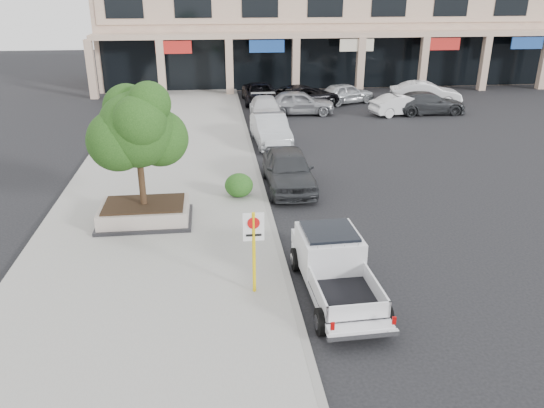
{
  "coord_description": "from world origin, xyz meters",
  "views": [
    {
      "loc": [
        -3.48,
        -13.37,
        7.78
      ],
      "look_at": [
        -1.76,
        1.5,
        1.58
      ],
      "focal_mm": 35.0,
      "sensor_mm": 36.0,
      "label": 1
    }
  ],
  "objects_px": {
    "curb_car_a": "(288,169)",
    "lot_car_e": "(345,93)",
    "lot_car_c": "(428,103)",
    "lot_car_d": "(303,96)",
    "planter_tree": "(141,129)",
    "lot_car_a": "(299,102)",
    "lot_car_f": "(425,93)",
    "curb_car_d": "(260,94)",
    "lot_car_b": "(401,105)",
    "pickup_truck": "(337,270)",
    "curb_car_b": "(271,130)",
    "planter": "(145,213)",
    "no_parking_sign": "(254,242)",
    "curb_car_c": "(265,109)"
  },
  "relations": [
    {
      "from": "pickup_truck",
      "to": "planter_tree",
      "type": "bearing_deg",
      "value": 133.42
    },
    {
      "from": "no_parking_sign",
      "to": "lot_car_e",
      "type": "xyz_separation_m",
      "value": [
        8.5,
        24.35,
        -0.91
      ]
    },
    {
      "from": "curb_car_a",
      "to": "lot_car_e",
      "type": "xyz_separation_m",
      "value": [
        6.41,
        16.24,
        -0.08
      ]
    },
    {
      "from": "planter_tree",
      "to": "pickup_truck",
      "type": "distance_m",
      "value": 8.07
    },
    {
      "from": "curb_car_a",
      "to": "curb_car_b",
      "type": "height_order",
      "value": "curb_car_a"
    },
    {
      "from": "lot_car_b",
      "to": "lot_car_f",
      "type": "xyz_separation_m",
      "value": [
        2.7,
        2.84,
        0.13
      ]
    },
    {
      "from": "lot_car_c",
      "to": "lot_car_d",
      "type": "distance_m",
      "value": 8.21
    },
    {
      "from": "curb_car_d",
      "to": "lot_car_b",
      "type": "bearing_deg",
      "value": -29.08
    },
    {
      "from": "planter",
      "to": "pickup_truck",
      "type": "height_order",
      "value": "pickup_truck"
    },
    {
      "from": "lot_car_f",
      "to": "lot_car_a",
      "type": "bearing_deg",
      "value": 113.42
    },
    {
      "from": "planter",
      "to": "curb_car_c",
      "type": "bearing_deg",
      "value": 69.15
    },
    {
      "from": "curb_car_b",
      "to": "lot_car_e",
      "type": "relative_size",
      "value": 1.11
    },
    {
      "from": "no_parking_sign",
      "to": "curb_car_a",
      "type": "distance_m",
      "value": 8.42
    },
    {
      "from": "curb_car_a",
      "to": "lot_car_d",
      "type": "distance_m",
      "value": 15.65
    },
    {
      "from": "planter_tree",
      "to": "lot_car_d",
      "type": "xyz_separation_m",
      "value": [
        8.58,
        18.3,
        -2.65
      ]
    },
    {
      "from": "no_parking_sign",
      "to": "lot_car_a",
      "type": "relative_size",
      "value": 0.51
    },
    {
      "from": "lot_car_c",
      "to": "lot_car_d",
      "type": "bearing_deg",
      "value": 69.5
    },
    {
      "from": "planter_tree",
      "to": "curb_car_a",
      "type": "height_order",
      "value": "planter_tree"
    },
    {
      "from": "planter_tree",
      "to": "lot_car_d",
      "type": "relative_size",
      "value": 0.73
    },
    {
      "from": "planter",
      "to": "lot_car_e",
      "type": "bearing_deg",
      "value": 58.48
    },
    {
      "from": "curb_car_d",
      "to": "lot_car_f",
      "type": "distance_m",
      "value": 11.56
    },
    {
      "from": "planter_tree",
      "to": "pickup_truck",
      "type": "bearing_deg",
      "value": -44.51
    },
    {
      "from": "planter",
      "to": "curb_car_c",
      "type": "distance_m",
      "value": 16.24
    },
    {
      "from": "curb_car_a",
      "to": "curb_car_b",
      "type": "xyz_separation_m",
      "value": [
        -0.0,
        6.51,
        -0.03
      ]
    },
    {
      "from": "lot_car_b",
      "to": "lot_car_d",
      "type": "distance_m",
      "value": 6.61
    },
    {
      "from": "planter_tree",
      "to": "pickup_truck",
      "type": "relative_size",
      "value": 0.82
    },
    {
      "from": "curb_car_c",
      "to": "lot_car_b",
      "type": "distance_m",
      "value": 8.83
    },
    {
      "from": "curb_car_b",
      "to": "lot_car_f",
      "type": "distance_m",
      "value": 14.66
    },
    {
      "from": "pickup_truck",
      "to": "lot_car_f",
      "type": "bearing_deg",
      "value": 61.4
    },
    {
      "from": "lot_car_a",
      "to": "curb_car_d",
      "type": "bearing_deg",
      "value": 34.64
    },
    {
      "from": "lot_car_c",
      "to": "planter_tree",
      "type": "bearing_deg",
      "value": 133.35
    },
    {
      "from": "curb_car_b",
      "to": "lot_car_c",
      "type": "height_order",
      "value": "curb_car_b"
    },
    {
      "from": "curb_car_c",
      "to": "lot_car_c",
      "type": "height_order",
      "value": "lot_car_c"
    },
    {
      "from": "curb_car_d",
      "to": "lot_car_e",
      "type": "distance_m",
      "value": 6.04
    },
    {
      "from": "lot_car_a",
      "to": "lot_car_f",
      "type": "distance_m",
      "value": 9.41
    },
    {
      "from": "planter_tree",
      "to": "curb_car_b",
      "type": "xyz_separation_m",
      "value": [
        5.35,
        9.49,
        -2.64
      ]
    },
    {
      "from": "no_parking_sign",
      "to": "pickup_truck",
      "type": "xyz_separation_m",
      "value": [
        2.18,
        -0.22,
        -0.86
      ]
    },
    {
      "from": "lot_car_b",
      "to": "lot_car_f",
      "type": "relative_size",
      "value": 0.83
    },
    {
      "from": "planter",
      "to": "lot_car_f",
      "type": "height_order",
      "value": "lot_car_f"
    },
    {
      "from": "planter_tree",
      "to": "lot_car_d",
      "type": "distance_m",
      "value": 20.39
    },
    {
      "from": "planter",
      "to": "no_parking_sign",
      "type": "height_order",
      "value": "no_parking_sign"
    },
    {
      "from": "curb_car_a",
      "to": "curb_car_b",
      "type": "relative_size",
      "value": 1.0
    },
    {
      "from": "planter",
      "to": "lot_car_a",
      "type": "height_order",
      "value": "lot_car_a"
    },
    {
      "from": "planter",
      "to": "curb_car_a",
      "type": "height_order",
      "value": "curb_car_a"
    },
    {
      "from": "no_parking_sign",
      "to": "curb_car_c",
      "type": "relative_size",
      "value": 0.5
    },
    {
      "from": "curb_car_c",
      "to": "lot_car_a",
      "type": "xyz_separation_m",
      "value": [
        2.32,
        1.2,
        0.1
      ]
    },
    {
      "from": "curb_car_d",
      "to": "lot_car_c",
      "type": "height_order",
      "value": "lot_car_c"
    },
    {
      "from": "curb_car_b",
      "to": "lot_car_d",
      "type": "distance_m",
      "value": 9.38
    },
    {
      "from": "lot_car_a",
      "to": "lot_car_d",
      "type": "height_order",
      "value": "lot_car_a"
    },
    {
      "from": "curb_car_c",
      "to": "lot_car_f",
      "type": "bearing_deg",
      "value": 17.15
    }
  ]
}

